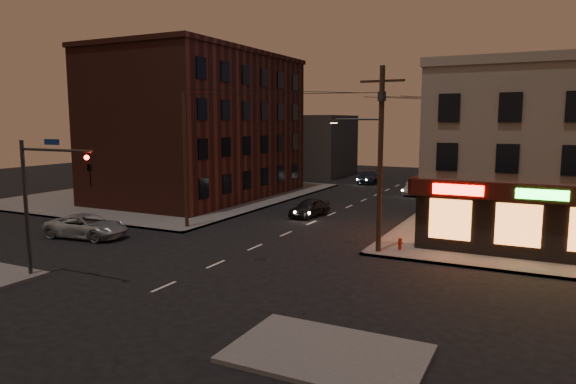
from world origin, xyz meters
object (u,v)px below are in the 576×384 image
Objects in this scene: suv_cross at (87,226)px; sedan_far at (370,177)px; sedan_mid at (413,188)px; fire_hydrant at (400,243)px; sedan_near at (310,208)px.

sedan_far reaches higher than suv_cross.
fire_hydrant is (4.51, -22.95, -0.11)m from sedan_mid.
sedan_mid is 23.38m from fire_hydrant.
suv_cross is at bearing -118.88° from sedan_near.
fire_hydrant is at bearing -81.61° from suv_cross.
sedan_near is 11.74m from fire_hydrant.
sedan_far is 7.42× the size of fire_hydrant.
suv_cross is at bearing -119.16° from sedan_mid.
suv_cross is 19.19m from fire_hydrant.
sedan_near is (9.55, 12.79, -0.03)m from suv_cross.
sedan_far is at bearing -18.55° from suv_cross.
sedan_near reaches higher than sedan_mid.
fire_hydrant is at bearing -81.62° from sedan_mid.
sedan_near is 5.92× the size of fire_hydrant.
sedan_near reaches higher than fire_hydrant.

